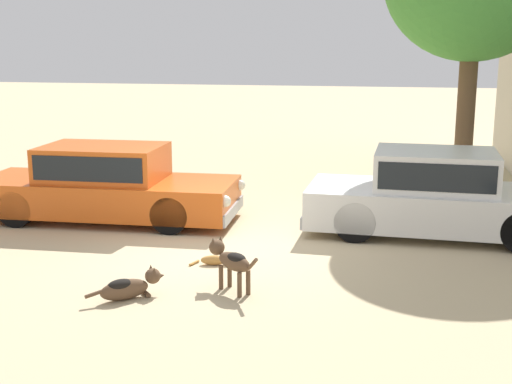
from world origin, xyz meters
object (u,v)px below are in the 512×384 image
at_px(parked_sedan_nearest, 106,183).
at_px(parked_sedan_second, 436,194).
at_px(stray_dog_tan, 231,259).
at_px(stray_cat, 216,260).
at_px(stray_dog_spotted, 130,286).

relative_size(parked_sedan_nearest, parked_sedan_second, 1.09).
relative_size(stray_dog_tan, stray_cat, 1.36).
bearing_deg(parked_sedan_nearest, stray_dog_spotted, -64.64).
xyz_separation_m(stray_dog_spotted, stray_dog_tan, (1.18, 0.54, 0.26)).
distance_m(parked_sedan_nearest, stray_dog_spotted, 4.13).
xyz_separation_m(parked_sedan_nearest, stray_cat, (2.60, -2.14, -0.60)).
bearing_deg(parked_sedan_second, stray_cat, -142.36).
distance_m(parked_sedan_second, stray_cat, 4.01).
height_order(parked_sedan_nearest, stray_dog_tan, parked_sedan_nearest).
distance_m(parked_sedan_nearest, stray_cat, 3.42).
bearing_deg(stray_dog_spotted, stray_dog_tan, -16.56).
bearing_deg(parked_sedan_second, stray_dog_spotted, -134.02).
xyz_separation_m(parked_sedan_nearest, stray_dog_spotted, (1.87, -3.65, -0.51)).
distance_m(parked_sedan_nearest, parked_sedan_second, 5.82).
relative_size(stray_dog_spotted, stray_dog_tan, 1.02).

